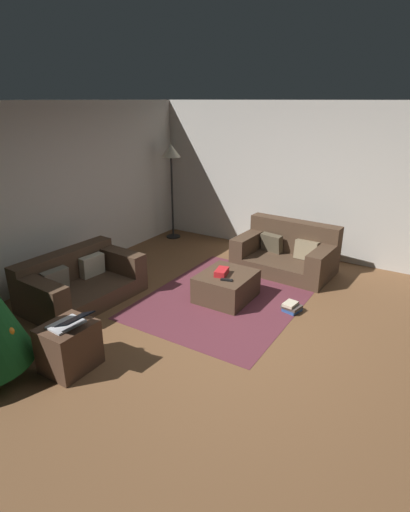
# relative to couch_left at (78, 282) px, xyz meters

# --- Properties ---
(ground_plane) EXTENTS (6.40, 6.40, 0.00)m
(ground_plane) POSITION_rel_couch_left_xyz_m (0.27, -2.24, -0.26)
(ground_plane) COLOR brown
(rear_partition) EXTENTS (6.40, 0.12, 2.60)m
(rear_partition) POSITION_rel_couch_left_xyz_m (0.27, 0.90, 1.04)
(rear_partition) COLOR beige
(rear_partition) RESTS_ON ground_plane
(corner_partition) EXTENTS (0.12, 6.40, 2.60)m
(corner_partition) POSITION_rel_couch_left_xyz_m (3.41, -2.24, 1.04)
(corner_partition) COLOR beige
(corner_partition) RESTS_ON ground_plane
(couch_left) EXTENTS (1.61, 1.03, 0.65)m
(couch_left) POSITION_rel_couch_left_xyz_m (0.00, 0.00, 0.00)
(couch_left) COLOR #473323
(couch_left) RESTS_ON ground_plane
(couch_right) EXTENTS (1.01, 1.56, 0.77)m
(couch_right) POSITION_rel_couch_left_xyz_m (2.53, -2.05, 0.03)
(couch_right) COLOR #473323
(couch_right) RESTS_ON ground_plane
(ottoman) EXTENTS (0.78, 0.68, 0.37)m
(ottoman) POSITION_rel_couch_left_xyz_m (1.09, -1.73, -0.08)
(ottoman) COLOR #473323
(ottoman) RESTS_ON ground_plane
(gift_box) EXTENTS (0.28, 0.20, 0.08)m
(gift_box) POSITION_rel_couch_left_xyz_m (1.03, -1.68, 0.15)
(gift_box) COLOR red
(gift_box) RESTS_ON ottoman
(tv_remote) EXTENTS (0.09, 0.17, 0.02)m
(tv_remote) POSITION_rel_couch_left_xyz_m (0.90, -1.83, 0.12)
(tv_remote) COLOR black
(tv_remote) RESTS_ON ottoman
(side_table) EXTENTS (0.52, 0.44, 0.50)m
(side_table) POSITION_rel_couch_left_xyz_m (-1.14, -1.13, -0.01)
(side_table) COLOR #4C3323
(side_table) RESTS_ON ground_plane
(laptop) EXTENTS (0.36, 0.41, 0.18)m
(laptop) POSITION_rel_couch_left_xyz_m (-1.14, -1.19, 0.30)
(laptop) COLOR silver
(laptop) RESTS_ON side_table
(book_stack) EXTENTS (0.26, 0.26, 0.13)m
(book_stack) POSITION_rel_couch_left_xyz_m (1.21, -2.64, -0.20)
(book_stack) COLOR #2D5193
(book_stack) RESTS_ON ground_plane
(corner_lamp) EXTENTS (0.36, 0.36, 1.83)m
(corner_lamp) POSITION_rel_couch_left_xyz_m (2.91, 0.51, 1.30)
(corner_lamp) COLOR black
(corner_lamp) RESTS_ON ground_plane
(area_rug) EXTENTS (2.60, 2.00, 0.01)m
(area_rug) POSITION_rel_couch_left_xyz_m (1.09, -1.73, -0.26)
(area_rug) COLOR #5B2731
(area_rug) RESTS_ON ground_plane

